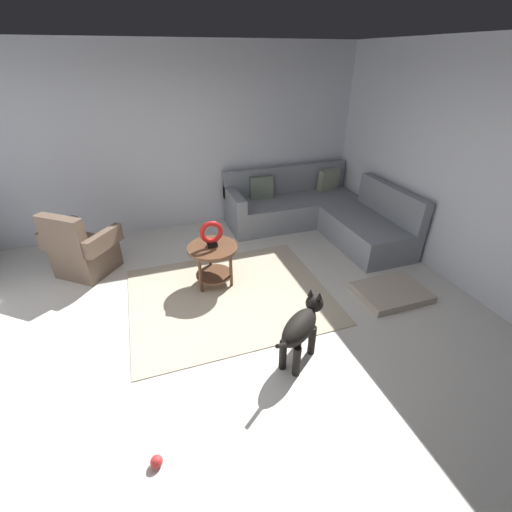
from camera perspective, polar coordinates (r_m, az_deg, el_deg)
The scene contains 11 objects.
ground_plane at distance 3.67m, azimuth -3.74°, elevation -13.86°, with size 6.00×6.00×0.10m, color silver.
wall_back at distance 5.65m, azimuth -12.70°, elevation 17.88°, with size 6.00×0.12×2.70m, color silver.
wall_right at distance 4.54m, azimuth 34.83°, elevation 10.28°, with size 0.12×6.00×2.70m, color silver.
area_rug at distance 4.18m, azimuth -4.37°, elevation -6.49°, with size 2.30×1.90×0.01m, color #BCAD93.
sectional_couch at distance 5.72m, azimuth 10.09°, elevation 7.07°, with size 2.20×2.25×0.88m.
armchair at distance 4.95m, azimuth -26.75°, elevation 0.74°, with size 1.00×0.96×0.88m.
side_table at distance 4.17m, azimuth -7.11°, elevation 0.07°, with size 0.60×0.60×0.54m.
torus_sculpture at distance 4.03m, azimuth -7.37°, elevation 3.69°, with size 0.28×0.08×0.33m.
dog_bed_mat at distance 4.45m, azimuth 21.41°, elevation -5.61°, with size 0.80×0.60×0.09m, color #B2A38E.
dog at distance 3.20m, azimuth 7.51°, elevation -11.49°, with size 0.70×0.56×0.63m.
dog_toy_ball at distance 2.89m, azimuth -16.09°, elevation -29.78°, with size 0.09×0.09×0.09m, color red.
Camera 1 is at (-0.63, -2.56, 2.50)m, focal length 24.25 mm.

